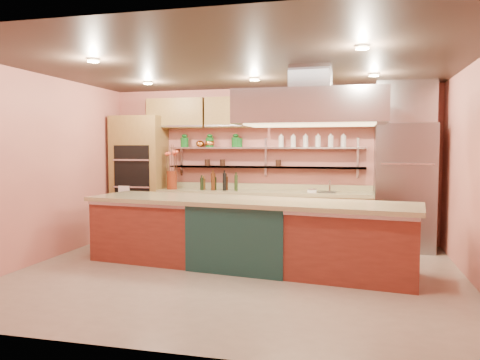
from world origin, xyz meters
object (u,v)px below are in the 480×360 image
(flower_vase, at_px, (172,180))
(copper_kettle, at_px, (200,144))
(green_canister, at_px, (239,143))
(island, at_px, (246,233))
(kitchen_scale, at_px, (312,190))
(refrigerator, at_px, (404,187))

(flower_vase, distance_m, copper_kettle, 0.86)
(green_canister, bearing_deg, island, -73.41)
(copper_kettle, bearing_deg, flower_vase, -155.72)
(copper_kettle, distance_m, green_canister, 0.75)
(island, xyz_separation_m, kitchen_scale, (0.78, 1.75, 0.49))
(refrigerator, distance_m, flower_vase, 4.13)
(kitchen_scale, height_order, copper_kettle, copper_kettle)
(flower_vase, bearing_deg, island, -43.73)
(refrigerator, distance_m, green_canister, 2.99)
(flower_vase, bearing_deg, refrigerator, -0.14)
(island, height_order, green_canister, green_canister)
(refrigerator, bearing_deg, flower_vase, 179.86)
(flower_vase, height_order, green_canister, green_canister)
(refrigerator, bearing_deg, copper_kettle, 176.38)
(refrigerator, distance_m, kitchen_scale, 1.52)
(flower_vase, bearing_deg, kitchen_scale, 0.00)
(refrigerator, bearing_deg, island, -142.96)
(copper_kettle, bearing_deg, island, -55.77)
(flower_vase, height_order, kitchen_scale, flower_vase)
(flower_vase, height_order, copper_kettle, copper_kettle)
(flower_vase, xyz_separation_m, copper_kettle, (0.49, 0.22, 0.68))
(island, distance_m, kitchen_scale, 1.98)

